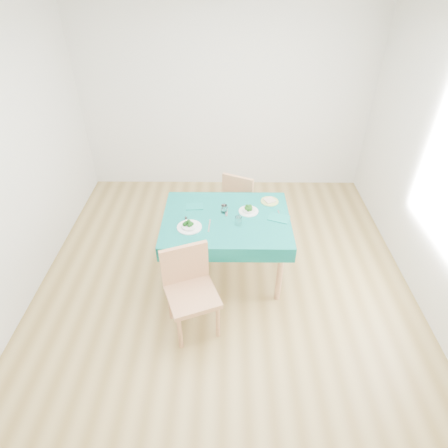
{
  "coord_description": "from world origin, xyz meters",
  "views": [
    {
      "loc": [
        0.03,
        -2.84,
        2.95
      ],
      "look_at": [
        0.0,
        0.0,
        0.85
      ],
      "focal_mm": 30.0,
      "sensor_mm": 36.0,
      "label": 1
    }
  ],
  "objects_px": {
    "bowl_far": "(249,209)",
    "side_plate": "(270,201)",
    "table": "(226,247)",
    "chair_far": "(243,197)",
    "chair_near": "(192,286)",
    "bowl_near": "(189,225)"
  },
  "relations": [
    {
      "from": "bowl_near",
      "to": "side_plate",
      "type": "height_order",
      "value": "bowl_near"
    },
    {
      "from": "chair_near",
      "to": "side_plate",
      "type": "distance_m",
      "value": 1.32
    },
    {
      "from": "bowl_near",
      "to": "bowl_far",
      "type": "xyz_separation_m",
      "value": [
        0.59,
        0.28,
        -0.01
      ]
    },
    {
      "from": "bowl_near",
      "to": "table",
      "type": "bearing_deg",
      "value": 25.31
    },
    {
      "from": "chair_near",
      "to": "bowl_far",
      "type": "xyz_separation_m",
      "value": [
        0.53,
        0.86,
        0.24
      ]
    },
    {
      "from": "chair_far",
      "to": "bowl_far",
      "type": "relative_size",
      "value": 4.65
    },
    {
      "from": "side_plate",
      "to": "bowl_far",
      "type": "bearing_deg",
      "value": -140.56
    },
    {
      "from": "chair_near",
      "to": "chair_far",
      "type": "distance_m",
      "value": 1.67
    },
    {
      "from": "side_plate",
      "to": "chair_far",
      "type": "bearing_deg",
      "value": 116.24
    },
    {
      "from": "table",
      "to": "side_plate",
      "type": "xyz_separation_m",
      "value": [
        0.46,
        0.3,
        0.38
      ]
    },
    {
      "from": "chair_near",
      "to": "chair_far",
      "type": "xyz_separation_m",
      "value": [
        0.5,
        1.59,
        -0.07
      ]
    },
    {
      "from": "chair_near",
      "to": "bowl_far",
      "type": "relative_size",
      "value": 5.39
    },
    {
      "from": "bowl_far",
      "to": "side_plate",
      "type": "bearing_deg",
      "value": 39.44
    },
    {
      "from": "chair_far",
      "to": "side_plate",
      "type": "xyz_separation_m",
      "value": [
        0.26,
        -0.54,
        0.29
      ]
    },
    {
      "from": "table",
      "to": "bowl_near",
      "type": "bearing_deg",
      "value": -154.69
    },
    {
      "from": "table",
      "to": "chair_far",
      "type": "xyz_separation_m",
      "value": [
        0.2,
        0.84,
        0.09
      ]
    },
    {
      "from": "bowl_near",
      "to": "bowl_far",
      "type": "relative_size",
      "value": 1.19
    },
    {
      "from": "chair_near",
      "to": "bowl_near",
      "type": "relative_size",
      "value": 4.53
    },
    {
      "from": "chair_far",
      "to": "side_plate",
      "type": "distance_m",
      "value": 0.66
    },
    {
      "from": "bowl_far",
      "to": "side_plate",
      "type": "relative_size",
      "value": 1.07
    },
    {
      "from": "side_plate",
      "to": "bowl_near",
      "type": "bearing_deg",
      "value": -150.13
    },
    {
      "from": "table",
      "to": "chair_far",
      "type": "height_order",
      "value": "chair_far"
    }
  ]
}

